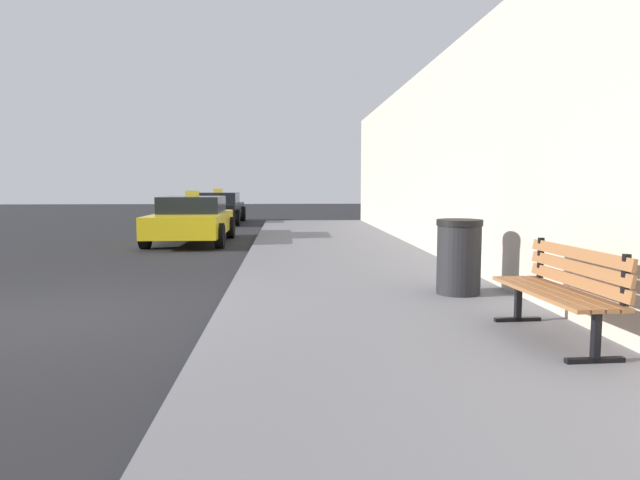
{
  "coord_description": "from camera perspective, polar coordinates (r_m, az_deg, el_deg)",
  "views": [
    {
      "loc": [
        2.83,
        -6.71,
        1.6
      ],
      "look_at": [
        3.3,
        1.24,
        0.81
      ],
      "focal_mm": 31.42,
      "sensor_mm": 36.0,
      "label": 1
    }
  ],
  "objects": [
    {
      "name": "trash_bin",
      "position": [
        7.63,
        13.96,
        -1.64
      ],
      "size": [
        0.6,
        0.6,
        0.99
      ],
      "color": "black",
      "rests_on": "sidewalk"
    },
    {
      "name": "car_black",
      "position": [
        23.52,
        -10.38,
        3.27
      ],
      "size": [
        2.05,
        4.57,
        1.43
      ],
      "rotation": [
        0.0,
        0.0,
        3.14
      ],
      "color": "black",
      "rests_on": "ground_plane"
    },
    {
      "name": "ground_plane",
      "position": [
        7.45,
        -25.84,
        -7.27
      ],
      "size": [
        80.0,
        80.0,
        0.0
      ],
      "primitive_type": "plane",
      "color": "#232326"
    },
    {
      "name": "car_yellow",
      "position": [
        15.74,
        -12.93,
        2.07
      ],
      "size": [
        2.06,
        4.27,
        1.43
      ],
      "rotation": [
        0.0,
        0.0,
        3.14
      ],
      "color": "yellow",
      "rests_on": "ground_plane"
    },
    {
      "name": "bench",
      "position": [
        5.69,
        23.47,
        -4.26
      ],
      "size": [
        0.57,
        1.65,
        0.89
      ],
      "rotation": [
        0.0,
        0.0,
        0.04
      ],
      "color": "brown",
      "rests_on": "sidewalk"
    },
    {
      "name": "sidewalk",
      "position": [
        6.98,
        6.39,
        -6.96
      ],
      "size": [
        4.0,
        32.0,
        0.15
      ],
      "primitive_type": "cube",
      "color": "slate",
      "rests_on": "ground_plane"
    },
    {
      "name": "building_wall",
      "position": [
        7.52,
        23.52,
        8.82
      ],
      "size": [
        0.7,
        32.0,
        4.14
      ],
      "primitive_type": "cube",
      "color": "#BCAD99",
      "rests_on": "ground_plane"
    }
  ]
}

